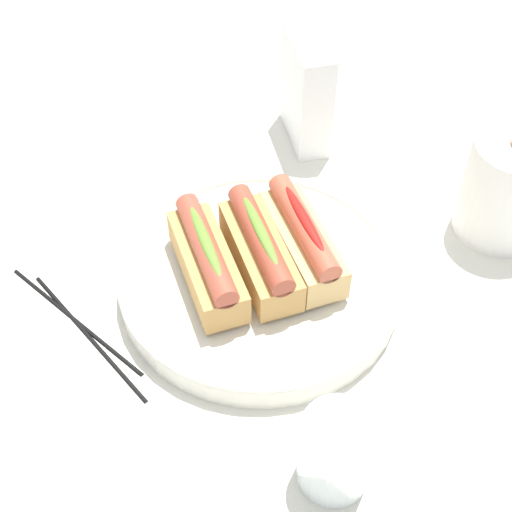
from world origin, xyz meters
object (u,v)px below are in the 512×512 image
serving_bowl (256,278)px  water_glass (335,454)px  paper_towel_roll (509,188)px  chopstick_far (75,316)px  napkin_box (307,91)px  hotdog_side (304,242)px  chopstick_near (88,335)px  hotdog_front (207,261)px  hotdog_back (256,251)px

serving_bowl → water_glass: size_ratio=3.58×
serving_bowl → paper_towel_roll: size_ratio=2.41×
serving_bowl → chopstick_far: (-0.01, -0.21, -0.02)m
napkin_box → paper_towel_roll: bearing=39.5°
hotdog_side → chopstick_far: hotdog_side is taller
serving_bowl → hotdog_side: hotdog_side is taller
serving_bowl → napkin_box: 0.29m
hotdog_side → chopstick_near: 0.26m
napkin_box → chopstick_far: bearing=-52.8°
serving_bowl → hotdog_front: (0.00, -0.05, 0.04)m
hotdog_side → napkin_box: bearing=162.5°
hotdog_front → hotdog_back: bearing=90.6°
serving_bowl → hotdog_back: (0.00, 0.00, 0.04)m
hotdog_front → water_glass: bearing=16.1°
paper_towel_roll → napkin_box: (-0.23, -0.18, 0.01)m
water_glass → chopstick_near: (-0.22, -0.21, -0.04)m
napkin_box → hotdog_front: bearing=-35.1°
paper_towel_roll → napkin_box: napkin_box is taller
serving_bowl → napkin_box: (-0.26, 0.14, 0.06)m
water_glass → napkin_box: 0.51m
hotdog_back → paper_towel_roll: (-0.02, 0.32, 0.00)m
napkin_box → hotdog_back: bearing=-26.4°
hotdog_front → napkin_box: (-0.26, 0.19, 0.01)m
hotdog_back → chopstick_far: hotdog_back is taller
chopstick_far → hotdog_side: bearing=53.4°
serving_bowl → hotdog_front: size_ratio=2.10×
hotdog_front → water_glass: size_ratio=1.71×
hotdog_side → serving_bowl: bearing=-89.4°
hotdog_front → napkin_box: 0.32m
hotdog_front → paper_towel_roll: bearing=93.8°
serving_bowl → water_glass: water_glass is taller
water_glass → chopstick_far: water_glass is taller
hotdog_front → hotdog_side: 0.11m
water_glass → paper_towel_roll: size_ratio=0.67×
hotdog_front → paper_towel_roll: size_ratio=1.15×
hotdog_side → chopstick_near: bearing=-85.3°
water_glass → napkin_box: bearing=166.1°
napkin_box → serving_bowl: bearing=-26.4°
hotdog_back → hotdog_front: bearing=-89.4°
paper_towel_roll → hotdog_back: bearing=-85.6°
hotdog_side → chopstick_far: bearing=-92.1°
hotdog_back → napkin_box: (-0.26, 0.14, 0.01)m
hotdog_front → chopstick_far: hotdog_front is taller
paper_towel_roll → chopstick_near: size_ratio=0.61×
hotdog_front → napkin_box: size_ratio=1.03×
serving_bowl → chopstick_far: bearing=-92.8°
chopstick_far → napkin_box: bearing=91.1°
serving_bowl → hotdog_side: bearing=90.6°
water_glass → paper_towel_roll: paper_towel_roll is taller
serving_bowl → chopstick_far: 0.21m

